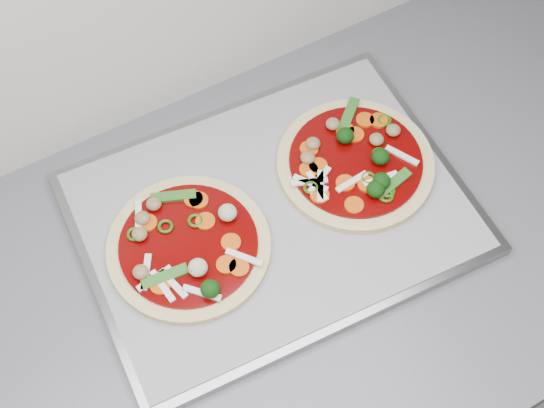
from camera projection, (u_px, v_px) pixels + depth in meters
base_cabinet at (306, 363)px, 1.38m from camera, size 3.60×0.60×0.86m
countertop at (320, 250)px, 0.99m from camera, size 3.60×0.60×0.04m
baking_tray at (273, 213)px, 0.99m from camera, size 0.51×0.39×0.02m
parchment at (273, 210)px, 0.98m from camera, size 0.49×0.37×0.00m
pizza_left at (188, 246)px, 0.94m from camera, size 0.23×0.23×0.03m
pizza_right at (356, 162)px, 1.00m from camera, size 0.23×0.23×0.04m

